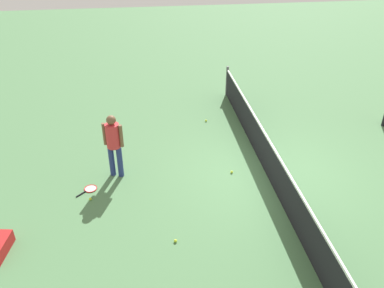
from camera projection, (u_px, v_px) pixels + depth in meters
The scene contains 9 objects.
ground_plane at pixel (266, 173), 10.34m from camera, with size 40.00×40.00×0.00m, color #4C7A4C.
court_net at pixel (268, 157), 10.08m from camera, with size 10.09×0.09×1.07m.
player_near_side at pixel (113, 141), 9.74m from camera, with size 0.44×0.52×1.70m.
tennis_racket_near_player at pixel (90, 189), 9.73m from camera, with size 0.52×0.54×0.03m.
tennis_ball_near_player at pixel (90, 199), 9.38m from camera, with size 0.07×0.07×0.07m, color #C6E033.
tennis_ball_by_net at pixel (206, 121), 12.77m from camera, with size 0.07×0.07×0.07m, color #C6E033.
tennis_ball_midcourt at pixel (232, 172), 10.32m from camera, with size 0.07×0.07×0.07m, color #C6E033.
tennis_ball_baseline at pixel (175, 241), 8.21m from camera, with size 0.07×0.07×0.07m, color #C6E033.
equipment_bag at pixel (0, 247), 7.91m from camera, with size 0.83×0.41×0.28m.
Camera 1 is at (8.15, -3.01, 5.96)m, focal length 37.48 mm.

